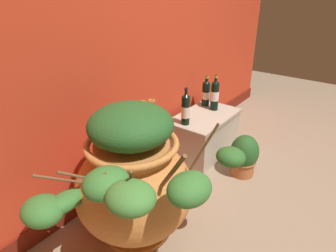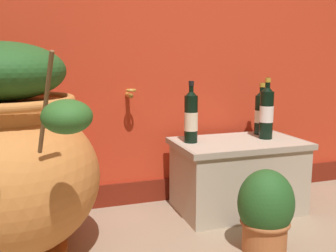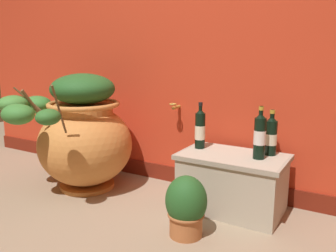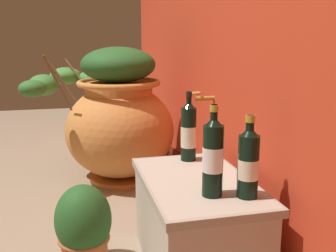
{
  "view_description": "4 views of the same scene",
  "coord_description": "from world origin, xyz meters",
  "px_view_note": "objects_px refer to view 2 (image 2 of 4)",
  "views": [
    {
      "loc": [
        -1.65,
        -0.38,
        1.47
      ],
      "look_at": [
        -0.08,
        0.8,
        0.52
      ],
      "focal_mm": 32.24,
      "sensor_mm": 36.0,
      "label": 1
    },
    {
      "loc": [
        -0.47,
        -0.94,
        0.81
      ],
      "look_at": [
        0.07,
        0.69,
        0.51
      ],
      "focal_mm": 41.31,
      "sensor_mm": 36.0,
      "label": 2
    },
    {
      "loc": [
        1.25,
        -1.27,
        1.03
      ],
      "look_at": [
        0.04,
        0.81,
        0.52
      ],
      "focal_mm": 37.87,
      "sensor_mm": 36.0,
      "label": 3
    },
    {
      "loc": [
        1.92,
        0.37,
        0.93
      ],
      "look_at": [
        -0.04,
        0.85,
        0.48
      ],
      "focal_mm": 42.23,
      "sensor_mm": 36.0,
      "label": 4
    }
  ],
  "objects_px": {
    "terracotta_urn": "(3,160)",
    "wine_bottle_right": "(191,116)",
    "wine_bottle_left": "(261,112)",
    "wine_bottle_middle": "(267,111)",
    "potted_shrub": "(265,211)"
  },
  "relations": [
    {
      "from": "terracotta_urn",
      "to": "wine_bottle_right",
      "type": "distance_m",
      "value": 0.91
    },
    {
      "from": "terracotta_urn",
      "to": "wine_bottle_right",
      "type": "relative_size",
      "value": 2.99
    },
    {
      "from": "wine_bottle_left",
      "to": "potted_shrub",
      "type": "height_order",
      "value": "wine_bottle_left"
    },
    {
      "from": "wine_bottle_left",
      "to": "wine_bottle_middle",
      "type": "distance_m",
      "value": 0.12
    },
    {
      "from": "wine_bottle_left",
      "to": "terracotta_urn",
      "type": "bearing_deg",
      "value": -167.37
    },
    {
      "from": "wine_bottle_middle",
      "to": "wine_bottle_right",
      "type": "distance_m",
      "value": 0.42
    },
    {
      "from": "wine_bottle_right",
      "to": "wine_bottle_middle",
      "type": "bearing_deg",
      "value": -5.13
    },
    {
      "from": "wine_bottle_left",
      "to": "wine_bottle_right",
      "type": "relative_size",
      "value": 0.93
    },
    {
      "from": "terracotta_urn",
      "to": "potted_shrub",
      "type": "height_order",
      "value": "terracotta_urn"
    },
    {
      "from": "wine_bottle_middle",
      "to": "wine_bottle_right",
      "type": "height_order",
      "value": "wine_bottle_middle"
    },
    {
      "from": "wine_bottle_left",
      "to": "potted_shrub",
      "type": "xyz_separation_m",
      "value": [
        -0.31,
        -0.56,
        -0.34
      ]
    },
    {
      "from": "wine_bottle_left",
      "to": "wine_bottle_right",
      "type": "height_order",
      "value": "wine_bottle_right"
    },
    {
      "from": "terracotta_urn",
      "to": "potted_shrub",
      "type": "bearing_deg",
      "value": -14.4
    },
    {
      "from": "terracotta_urn",
      "to": "wine_bottle_right",
      "type": "bearing_deg",
      "value": 14.19
    },
    {
      "from": "wine_bottle_left",
      "to": "potted_shrub",
      "type": "bearing_deg",
      "value": -119.0
    }
  ]
}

